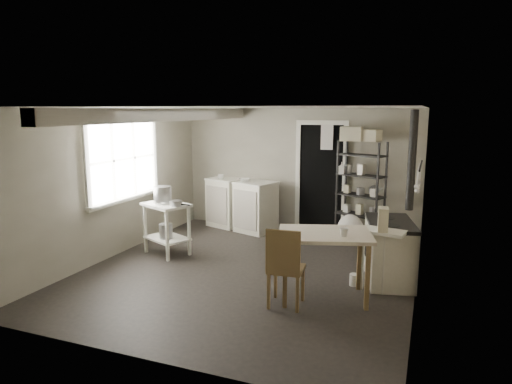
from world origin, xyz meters
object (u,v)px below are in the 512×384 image
(prep_table, at_px, (167,229))
(flour_sack, at_px, (350,231))
(work_table, at_px, (324,268))
(base_cabinets, at_px, (241,205))
(shelf_rack, at_px, (361,187))
(chair, at_px, (286,266))
(stove, at_px, (389,249))
(stockpot, at_px, (163,196))

(prep_table, xyz_separation_m, flour_sack, (2.64, 1.53, -0.16))
(prep_table, bearing_deg, flour_sack, 30.19)
(work_table, relative_size, flour_sack, 2.06)
(base_cabinets, bearing_deg, prep_table, -86.24)
(shelf_rack, xyz_separation_m, work_table, (-0.02, -2.69, -0.57))
(flour_sack, bearing_deg, base_cabinets, 170.61)
(chair, bearing_deg, flour_sack, 78.99)
(shelf_rack, bearing_deg, work_table, -67.75)
(stove, bearing_deg, base_cabinets, 134.81)
(stockpot, xyz_separation_m, base_cabinets, (0.54, 1.89, -0.48))
(flour_sack, bearing_deg, stockpot, -150.41)
(prep_table, distance_m, work_table, 2.84)
(base_cabinets, height_order, flour_sack, base_cabinets)
(shelf_rack, height_order, stove, shelf_rack)
(stockpot, height_order, stove, stockpot)
(work_table, bearing_deg, stockpot, 163.42)
(base_cabinets, bearing_deg, work_table, -32.49)
(base_cabinets, height_order, shelf_rack, shelf_rack)
(stockpot, relative_size, shelf_rack, 0.17)
(stove, bearing_deg, chair, -143.29)
(prep_table, xyz_separation_m, stove, (3.40, 0.07, 0.04))
(stove, distance_m, chair, 1.63)
(stove, bearing_deg, flour_sack, 104.25)
(prep_table, bearing_deg, base_cabinets, 75.65)
(stove, height_order, flour_sack, stove)
(work_table, bearing_deg, stove, 52.53)
(work_table, bearing_deg, base_cabinets, 129.40)
(work_table, relative_size, chair, 1.14)
(work_table, bearing_deg, prep_table, 163.12)
(shelf_rack, height_order, flour_sack, shelf_rack)
(prep_table, xyz_separation_m, chair, (2.35, -1.18, 0.08))
(shelf_rack, bearing_deg, chair, -74.54)
(stockpot, relative_size, flour_sack, 0.57)
(prep_table, distance_m, shelf_rack, 3.36)
(prep_table, xyz_separation_m, work_table, (2.71, -0.82, -0.02))
(stove, height_order, work_table, stove)
(shelf_rack, bearing_deg, prep_table, -123.00)
(flour_sack, bearing_deg, chair, -96.11)
(stockpot, xyz_separation_m, chair, (2.41, -1.18, -0.45))
(prep_table, height_order, flour_sack, prep_table)
(shelf_rack, bearing_deg, stockpot, -123.61)
(prep_table, relative_size, stockpot, 2.73)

